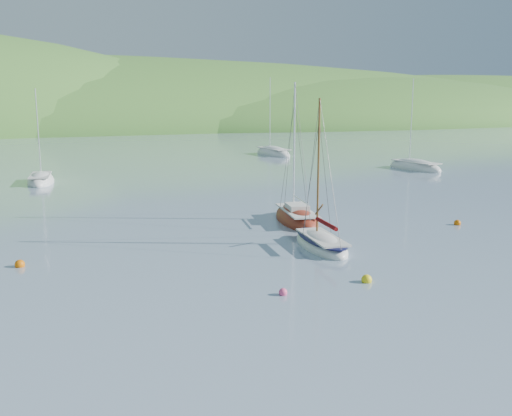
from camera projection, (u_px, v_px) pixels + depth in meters
name	position (u px, v px, depth m)	size (l,w,h in m)	color
ground	(341.00, 295.00, 24.82)	(700.00, 700.00, 0.00)	gray
shoreline_hills	(28.00, 127.00, 177.72)	(690.00, 135.00, 56.00)	#376C29
daysailer_white	(321.00, 244.00, 32.78)	(2.91, 6.14, 9.08)	silver
sloop_red	(296.00, 219.00, 39.65)	(3.74, 7.34, 10.37)	maroon
distant_sloop_a	(41.00, 181.00, 58.13)	(3.34, 7.47, 10.32)	silver
distant_sloop_b	(273.00, 154.00, 87.34)	(3.74, 9.11, 12.72)	silver
distant_sloop_d	(415.00, 168.00, 69.39)	(3.65, 8.51, 11.82)	silver
mooring_buoys	(282.00, 258.00, 30.10)	(28.03, 9.42, 0.50)	yellow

